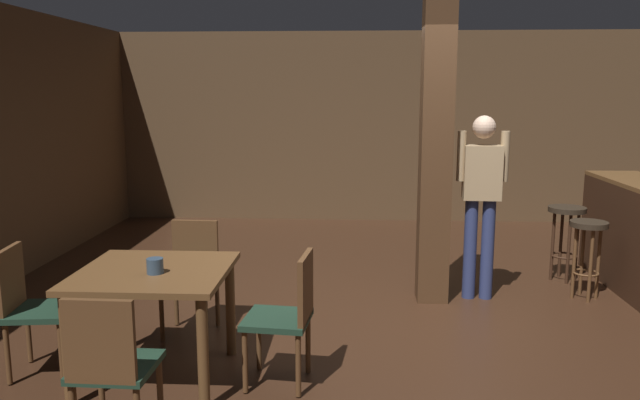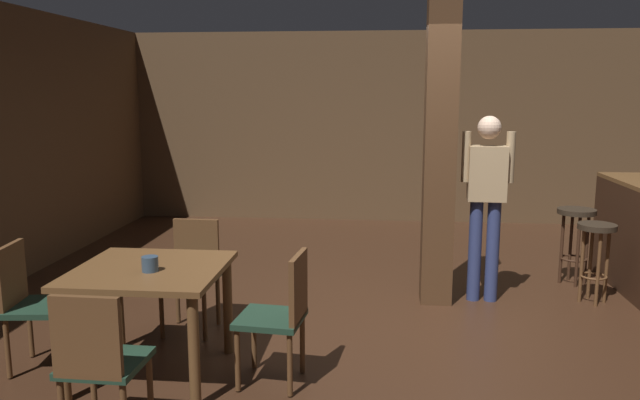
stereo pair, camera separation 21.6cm
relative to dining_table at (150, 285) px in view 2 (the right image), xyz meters
name	(u,v)px [view 2 (the right image)]	position (x,y,z in m)	size (l,w,h in m)	color
ground_plane	(408,332)	(1.78, 0.95, -0.65)	(10.80, 10.80, 0.00)	#382114
wall_back	(398,128)	(1.78, 5.45, 0.75)	(8.00, 0.10, 2.80)	brown
pillar	(440,152)	(2.06, 1.75, 0.75)	(0.28, 0.28, 2.80)	#4C301C
dining_table	(150,285)	(0.00, 0.00, 0.00)	(0.98, 0.98, 0.77)	brown
chair_east	(282,311)	(0.90, -0.04, -0.14)	(0.46, 0.46, 0.89)	#1E3828
chair_north	(193,269)	(0.02, 0.86, -0.14)	(0.44, 0.44, 0.89)	#1E3828
chair_west	(30,299)	(-0.88, 0.02, -0.14)	(0.47, 0.47, 0.89)	#1E3828
chair_south	(99,359)	(0.03, -0.87, -0.14)	(0.43, 0.43, 0.89)	#1E3828
napkin_cup	(150,264)	(0.04, -0.09, 0.17)	(0.11, 0.11, 0.10)	#33475B
standing_person	(486,195)	(2.50, 1.82, 0.36)	(0.47, 0.22, 1.72)	tan
bar_stool_near	(596,244)	(3.51, 1.86, -0.09)	(0.34, 0.34, 0.74)	#2D2319
bar_stool_mid	(576,227)	(3.50, 2.44, -0.06)	(0.37, 0.37, 0.77)	#2D2319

